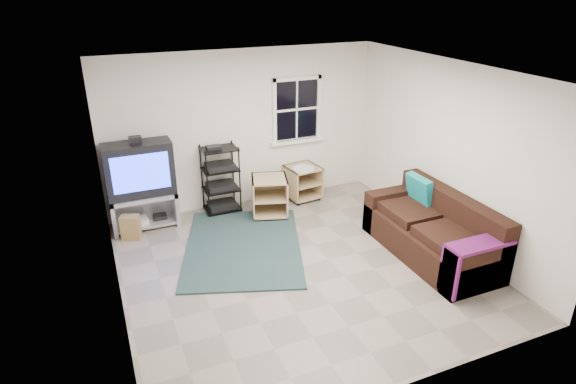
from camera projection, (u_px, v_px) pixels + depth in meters
name	position (u px, v px, depth m)	size (l,w,h in m)	color
room	(297.00, 114.00, 8.18)	(4.60, 4.62, 4.60)	gray
tv_unit	(140.00, 178.00, 7.29)	(1.00, 0.50, 1.47)	#A4A4AC
av_rack	(221.00, 184.00, 7.90)	(0.57, 0.42, 1.15)	black
side_table_left	(269.00, 194.00, 7.86)	(0.70, 0.70, 0.66)	tan
side_table_right	(302.00, 180.00, 8.45)	(0.59, 0.60, 0.62)	tan
sofa	(433.00, 233.00, 6.70)	(0.93, 2.09, 0.96)	black
shag_rug	(243.00, 246.00, 7.01)	(1.64, 2.25, 0.03)	black
paper_bag	(131.00, 227.00, 7.16)	(0.27, 0.17, 0.38)	olive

